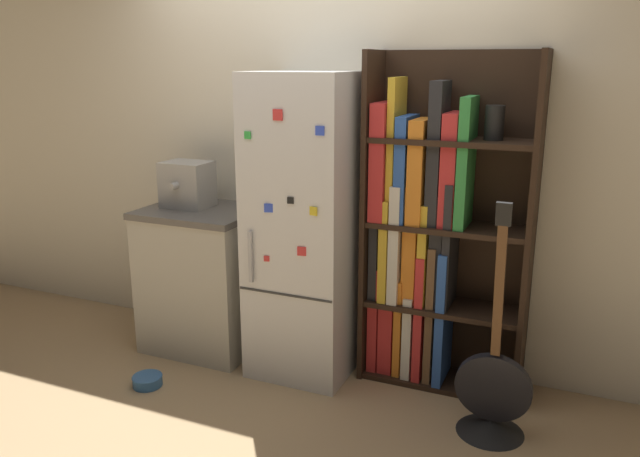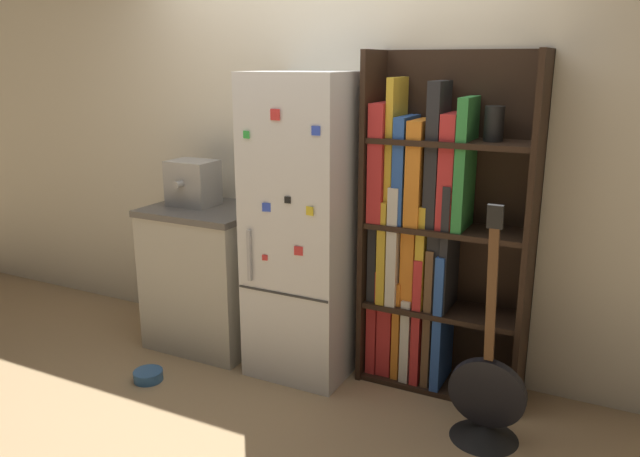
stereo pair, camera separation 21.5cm
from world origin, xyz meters
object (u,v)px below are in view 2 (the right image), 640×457
espresso_machine (193,183)px  guitar (486,407)px  refrigerator (307,227)px  bookshelf (428,238)px  pet_bowl (148,375)px

espresso_machine → guitar: 2.23m
refrigerator → bookshelf: bearing=12.2°
refrigerator → espresso_machine: refrigerator is taller
espresso_machine → pet_bowl: espresso_machine is taller
bookshelf → pet_bowl: size_ratio=10.83×
bookshelf → pet_bowl: bearing=-152.3°
espresso_machine → refrigerator: bearing=-1.7°
guitar → refrigerator: bearing=165.6°
refrigerator → guitar: refrigerator is taller
refrigerator → espresso_machine: (-0.85, 0.03, 0.19)m
espresso_machine → guitar: guitar is taller
refrigerator → pet_bowl: 1.30m
guitar → pet_bowl: size_ratio=7.04×
pet_bowl → guitar: bearing=9.2°
espresso_machine → pet_bowl: bearing=-81.4°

